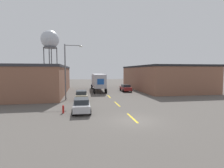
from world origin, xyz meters
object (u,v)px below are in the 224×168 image
Objects in this scene: parked_car_left_near at (81,105)px; parked_car_right_far at (126,88)px; street_lamp at (67,68)px; fire_hydrant at (63,109)px; parked_car_left_far at (81,95)px; semi_truck at (98,81)px; water_tower at (50,40)px.

parked_car_left_near and parked_car_right_far have the same top height.
street_lamp is 9.85m from fire_hydrant.
street_lamp reaches higher than parked_car_left_far.
parked_car_right_far reaches higher than fire_hydrant.
parked_car_left_near is 1.99m from fire_hydrant.
semi_truck is 2.93× the size of parked_car_left_near.
parked_car_left_near is 9.80m from street_lamp.
semi_truck is 22.00m from fire_hydrant.
fire_hydrant is at bearing -103.89° from parked_car_left_far.
parked_car_left_near is 7.79m from parked_car_left_far.
semi_truck reaches higher than parked_car_left_near.
fire_hydrant is (-11.67, -18.16, -0.38)m from parked_car_right_far.
street_lamp is (-11.82, -9.44, 4.20)m from parked_car_right_far.
street_lamp reaches higher than parked_car_left_near.
parked_car_left_far is (0.00, 7.79, 0.00)m from parked_car_left_near.
parked_car_right_far is at bearing 38.60° from street_lamp.
parked_car_left_near is at bearing -76.22° from water_tower.
fire_hydrant is (-5.79, -21.15, -1.84)m from semi_truck.
water_tower reaches higher than semi_truck.
parked_car_left_far and parked_car_right_far have the same top height.
parked_car_left_far is 4.77m from street_lamp.
water_tower reaches higher than street_lamp.
water_tower is 1.98× the size of street_lamp.
water_tower is (-9.41, 38.36, 13.27)m from parked_car_left_near.
parked_car_left_far is 34.63m from water_tower.
parked_car_right_far is 5.21× the size of fire_hydrant.
parked_car_left_near is 1.00× the size of parked_car_right_far.
semi_truck is at bearing 74.68° from fire_hydrant.
parked_car_right_far is (5.88, -2.99, -1.47)m from semi_truck.
semi_truck is 15.26× the size of fire_hydrant.
parked_car_left_near is at bearing 3.47° from fire_hydrant.
water_tower is at bearing 103.78° from parked_car_left_near.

